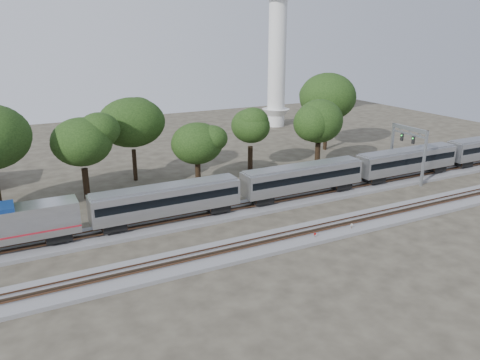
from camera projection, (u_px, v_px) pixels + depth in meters
name	position (u px, v px, depth m)	size (l,w,h in m)	color
ground	(268.00, 227.00, 54.14)	(160.00, 160.00, 0.00)	#383328
track_far	(244.00, 209.00, 59.16)	(160.00, 5.00, 0.73)	slate
track_near	(287.00, 239.00, 50.68)	(160.00, 5.00, 0.73)	slate
train	(408.00, 160.00, 70.34)	(128.57, 3.13, 4.62)	#B9BBC0
switch_stand_red	(315.00, 236.00, 50.51)	(0.30, 0.06, 0.94)	#512D19
switch_stand_white	(352.00, 226.00, 52.81)	(0.31, 0.06, 0.98)	#512D19
switch_lever	(346.00, 234.00, 51.87)	(0.50, 0.30, 0.30)	#512D19
signal_gantry	(408.00, 142.00, 69.37)	(0.57, 6.78, 8.25)	gray
tree_2	(82.00, 142.00, 61.08)	(8.00, 8.00, 11.28)	black
tree_3	(132.00, 123.00, 68.61)	(9.02, 9.02, 12.71)	black
tree_4	(197.00, 144.00, 67.47)	(6.32, 6.32, 8.91)	black
tree_5	(250.00, 126.00, 74.47)	(7.37, 7.37, 10.39)	black
tree_6	(319.00, 121.00, 75.33)	(7.95, 7.95, 11.20)	black
tree_7	(328.00, 97.00, 86.69)	(10.21, 10.21, 14.39)	black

